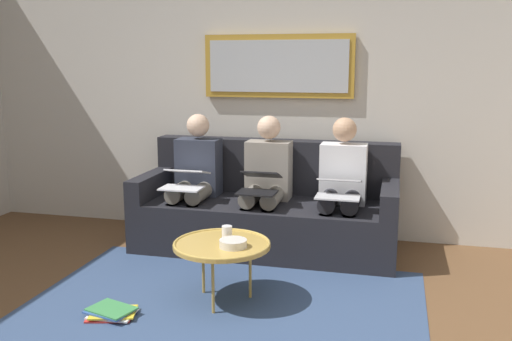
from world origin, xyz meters
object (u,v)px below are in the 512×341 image
object	(u,v)px
framed_mirror	(278,66)
person_left	(342,183)
laptop_black	(260,182)
bowl	(233,243)
person_middle	(266,179)
person_right	(195,176)
couch	(268,211)
coffee_table	(222,245)
cup	(227,232)
laptop_white	(185,179)
laptop_silver	(339,188)
magazine_stack	(112,312)

from	to	relation	value
framed_mirror	person_left	xyz separation A→B (m)	(-0.64, 0.46, -0.94)
laptop_black	bowl	bearing A→B (deg)	93.76
person_middle	person_right	xyz separation A→B (m)	(0.64, 0.00, 0.00)
couch	laptop_black	bearing A→B (deg)	90.00
coffee_table	laptop_black	xyz separation A→B (m)	(-0.03, -0.92, 0.23)
framed_mirror	cup	xyz separation A→B (m)	(0.03, 1.51, -1.10)
laptop_white	laptop_silver	bearing A→B (deg)	179.68
cup	laptop_white	bearing A→B (deg)	-52.74
person_middle	laptop_white	distance (m)	0.68
coffee_table	person_right	distance (m)	1.32
person_right	magazine_stack	size ratio (longest dim) A/B	3.33
framed_mirror	laptop_white	distance (m)	1.32
bowl	person_right	size ratio (longest dim) A/B	0.16
person_left	person_right	xyz separation A→B (m)	(1.28, 0.00, 0.00)
framed_mirror	person_middle	world-z (taller)	framed_mirror
person_left	laptop_silver	xyz separation A→B (m)	(0.00, 0.25, 0.02)
magazine_stack	laptop_silver	bearing A→B (deg)	-134.63
laptop_black	laptop_silver	bearing A→B (deg)	178.53
laptop_silver	magazine_stack	distance (m)	1.92
coffee_table	cup	world-z (taller)	cup
coffee_table	magazine_stack	size ratio (longest dim) A/B	1.89
person_middle	laptop_black	xyz separation A→B (m)	(0.00, 0.23, 0.02)
coffee_table	laptop_white	bearing A→B (deg)	-56.14
person_right	laptop_black	bearing A→B (deg)	160.06
couch	framed_mirror	size ratio (longest dim) A/B	1.62
couch	cup	world-z (taller)	couch
framed_mirror	coffee_table	bearing A→B (deg)	88.89
laptop_white	bowl	bearing A→B (deg)	126.13
person_middle	laptop_black	bearing A→B (deg)	90.00
bowl	laptop_silver	distance (m)	1.13
laptop_silver	magazine_stack	size ratio (longest dim) A/B	0.99
coffee_table	laptop_white	distance (m)	1.12
cup	laptop_black	size ratio (longest dim) A/B	0.23
bowl	laptop_white	xyz separation A→B (m)	(0.70, -0.96, 0.20)
laptop_silver	laptop_white	world-z (taller)	laptop_white
laptop_black	laptop_white	xyz separation A→B (m)	(0.64, 0.01, -0.00)
laptop_black	framed_mirror	bearing A→B (deg)	-90.00
laptop_silver	person_right	world-z (taller)	person_right
framed_mirror	laptop_white	size ratio (longest dim) A/B	3.77
person_right	coffee_table	bearing A→B (deg)	117.92
laptop_white	framed_mirror	bearing A→B (deg)	-132.49
laptop_silver	magazine_stack	bearing A→B (deg)	45.37
framed_mirror	laptop_black	distance (m)	1.15
cup	laptop_black	world-z (taller)	laptop_black
framed_mirror	magazine_stack	xyz separation A→B (m)	(0.64, 2.00, -1.52)
magazine_stack	framed_mirror	bearing A→B (deg)	-107.75
couch	framed_mirror	distance (m)	1.30
couch	laptop_black	distance (m)	0.44
cup	bowl	size ratio (longest dim) A/B	0.50
person_left	laptop_black	world-z (taller)	person_left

